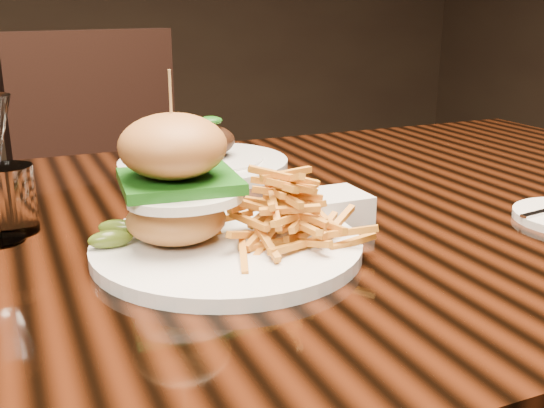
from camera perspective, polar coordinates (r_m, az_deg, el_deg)
name	(u,v)px	position (r m, az deg, el deg)	size (l,w,h in m)	color
dining_table	(262,268)	(0.86, -0.89, -5.76)	(1.60, 0.90, 0.75)	black
burger_plate	(223,207)	(0.68, -4.45, -0.26)	(0.29, 0.29, 0.20)	silver
ramekin	(335,206)	(0.81, 5.67, -0.21)	(0.07, 0.07, 0.03)	silver
water_tumbler	(10,200)	(0.81, -22.44, 0.36)	(0.06, 0.06, 0.08)	white
far_dish	(203,160)	(1.05, -6.17, 3.96)	(0.28, 0.28, 0.09)	silver
chair_far	(120,195)	(1.70, -13.47, 0.82)	(0.57, 0.57, 0.95)	black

